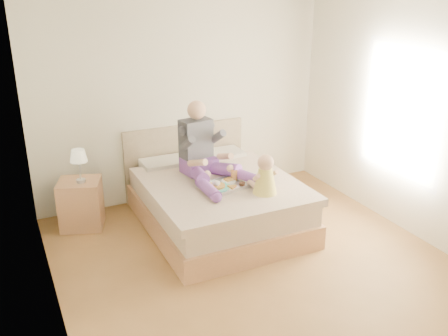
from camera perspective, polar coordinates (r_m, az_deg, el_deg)
name	(u,v)px	position (r m, az deg, el deg)	size (l,w,h in m)	color
room	(267,127)	(4.83, 4.99, 4.74)	(4.02, 4.22, 2.71)	brown
bed	(215,199)	(6.11, -1.07, -3.54)	(1.70, 2.18, 1.00)	#A4734C
nightstand	(81,204)	(6.26, -16.02, -3.96)	(0.60, 0.57, 0.60)	#A4734C
lamp	(78,158)	(6.00, -16.30, 1.15)	(0.20, 0.20, 0.40)	#BABEC2
adult	(205,154)	(5.94, -2.19, 1.57)	(0.77, 1.16, 0.92)	#6C3B93
tray	(223,184)	(5.69, -0.06, -1.86)	(0.58, 0.50, 0.14)	#BABEC2
baby	(265,177)	(5.51, 4.67, -1.07)	(0.30, 0.40, 0.45)	#DAC944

